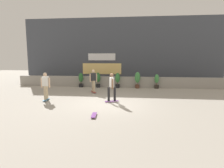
{
  "coord_description": "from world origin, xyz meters",
  "views": [
    {
      "loc": [
        1.44,
        -10.73,
        2.67
      ],
      "look_at": [
        0.0,
        1.5,
        0.9
      ],
      "focal_mm": 31.09,
      "sensor_mm": 36.0,
      "label": 1
    }
  ],
  "objects_px": {
    "potted_plant_0": "(81,79)",
    "skater_mid_plaza": "(112,86)",
    "potted_plant_1": "(98,79)",
    "skater_far_left": "(46,85)",
    "potted_plant_4": "(157,81)",
    "potted_plant_3": "(137,79)",
    "potted_plant_2": "(118,80)",
    "skateboard_near_camera": "(94,115)",
    "skater_by_wall_right": "(93,80)"
  },
  "relations": [
    {
      "from": "potted_plant_4",
      "to": "skater_far_left",
      "type": "xyz_separation_m",
      "value": [
        -7.13,
        -5.32,
        0.31
      ]
    },
    {
      "from": "potted_plant_0",
      "to": "potted_plant_2",
      "type": "distance_m",
      "value": 3.2
    },
    {
      "from": "potted_plant_2",
      "to": "potted_plant_3",
      "type": "distance_m",
      "value": 1.67
    },
    {
      "from": "potted_plant_3",
      "to": "potted_plant_4",
      "type": "xyz_separation_m",
      "value": [
        1.59,
        0.0,
        -0.14
      ]
    },
    {
      "from": "potted_plant_1",
      "to": "skater_by_wall_right",
      "type": "height_order",
      "value": "skater_by_wall_right"
    },
    {
      "from": "potted_plant_2",
      "to": "skateboard_near_camera",
      "type": "bearing_deg",
      "value": -92.46
    },
    {
      "from": "potted_plant_1",
      "to": "skater_by_wall_right",
      "type": "distance_m",
      "value": 2.47
    },
    {
      "from": "potted_plant_0",
      "to": "potted_plant_4",
      "type": "bearing_deg",
      "value": 0.0
    },
    {
      "from": "skater_by_wall_right",
      "to": "skateboard_near_camera",
      "type": "distance_m",
      "value": 5.8
    },
    {
      "from": "skater_by_wall_right",
      "to": "skater_mid_plaza",
      "type": "xyz_separation_m",
      "value": [
        1.69,
        -2.82,
        0.0
      ]
    },
    {
      "from": "potted_plant_4",
      "to": "skater_mid_plaza",
      "type": "xyz_separation_m",
      "value": [
        -3.13,
        -5.27,
        0.31
      ]
    },
    {
      "from": "potted_plant_1",
      "to": "skater_far_left",
      "type": "height_order",
      "value": "skater_far_left"
    },
    {
      "from": "skater_by_wall_right",
      "to": "skater_far_left",
      "type": "height_order",
      "value": "same"
    },
    {
      "from": "potted_plant_3",
      "to": "skater_mid_plaza",
      "type": "relative_size",
      "value": 0.8
    },
    {
      "from": "potted_plant_0",
      "to": "skater_mid_plaza",
      "type": "height_order",
      "value": "skater_mid_plaza"
    },
    {
      "from": "potted_plant_0",
      "to": "potted_plant_3",
      "type": "height_order",
      "value": "potted_plant_3"
    },
    {
      "from": "skater_by_wall_right",
      "to": "skater_mid_plaza",
      "type": "height_order",
      "value": "same"
    },
    {
      "from": "potted_plant_0",
      "to": "potted_plant_3",
      "type": "distance_m",
      "value": 4.88
    },
    {
      "from": "potted_plant_2",
      "to": "skater_by_wall_right",
      "type": "relative_size",
      "value": 0.75
    },
    {
      "from": "potted_plant_3",
      "to": "skater_by_wall_right",
      "type": "height_order",
      "value": "skater_by_wall_right"
    },
    {
      "from": "potted_plant_4",
      "to": "skater_by_wall_right",
      "type": "xyz_separation_m",
      "value": [
        -4.82,
        -2.45,
        0.31
      ]
    },
    {
      "from": "potted_plant_2",
      "to": "skater_far_left",
      "type": "distance_m",
      "value": 6.58
    },
    {
      "from": "potted_plant_4",
      "to": "skater_mid_plaza",
      "type": "distance_m",
      "value": 6.14
    },
    {
      "from": "potted_plant_1",
      "to": "skater_far_left",
      "type": "relative_size",
      "value": 0.75
    },
    {
      "from": "potted_plant_0",
      "to": "skater_mid_plaza",
      "type": "distance_m",
      "value": 6.24
    },
    {
      "from": "potted_plant_1",
      "to": "skater_mid_plaza",
      "type": "relative_size",
      "value": 0.75
    },
    {
      "from": "potted_plant_3",
      "to": "skater_far_left",
      "type": "relative_size",
      "value": 0.8
    },
    {
      "from": "potted_plant_0",
      "to": "potted_plant_3",
      "type": "bearing_deg",
      "value": -0.0
    },
    {
      "from": "potted_plant_3",
      "to": "skater_by_wall_right",
      "type": "bearing_deg",
      "value": -142.85
    },
    {
      "from": "potted_plant_1",
      "to": "skateboard_near_camera",
      "type": "relative_size",
      "value": 1.57
    },
    {
      "from": "potted_plant_3",
      "to": "potted_plant_2",
      "type": "bearing_deg",
      "value": 180.0
    },
    {
      "from": "skateboard_near_camera",
      "to": "skater_mid_plaza",
      "type": "bearing_deg",
      "value": 80.39
    },
    {
      "from": "potted_plant_4",
      "to": "potted_plant_2",
      "type": "bearing_deg",
      "value": 180.0
    },
    {
      "from": "potted_plant_1",
      "to": "skateboard_near_camera",
      "type": "height_order",
      "value": "potted_plant_1"
    },
    {
      "from": "skater_mid_plaza",
      "to": "skateboard_near_camera",
      "type": "relative_size",
      "value": 2.08
    },
    {
      "from": "skater_by_wall_right",
      "to": "skater_mid_plaza",
      "type": "bearing_deg",
      "value": -59.05
    },
    {
      "from": "potted_plant_4",
      "to": "skater_mid_plaza",
      "type": "relative_size",
      "value": 0.7
    },
    {
      "from": "potted_plant_0",
      "to": "skater_mid_plaza",
      "type": "relative_size",
      "value": 0.73
    },
    {
      "from": "potted_plant_2",
      "to": "potted_plant_0",
      "type": "bearing_deg",
      "value": 180.0
    },
    {
      "from": "potted_plant_2",
      "to": "potted_plant_3",
      "type": "relative_size",
      "value": 0.94
    },
    {
      "from": "potted_plant_1",
      "to": "potted_plant_4",
      "type": "relative_size",
      "value": 1.07
    },
    {
      "from": "skateboard_near_camera",
      "to": "potted_plant_3",
      "type": "bearing_deg",
      "value": 75.94
    },
    {
      "from": "skater_far_left",
      "to": "potted_plant_0",
      "type": "bearing_deg",
      "value": 82.81
    },
    {
      "from": "potted_plant_3",
      "to": "skateboard_near_camera",
      "type": "bearing_deg",
      "value": -104.06
    },
    {
      "from": "skater_by_wall_right",
      "to": "skater_far_left",
      "type": "bearing_deg",
      "value": -128.84
    },
    {
      "from": "potted_plant_1",
      "to": "potted_plant_3",
      "type": "relative_size",
      "value": 0.94
    },
    {
      "from": "skater_mid_plaza",
      "to": "potted_plant_3",
      "type": "bearing_deg",
      "value": 73.66
    },
    {
      "from": "potted_plant_0",
      "to": "skater_far_left",
      "type": "bearing_deg",
      "value": -97.19
    },
    {
      "from": "potted_plant_4",
      "to": "skater_mid_plaza",
      "type": "height_order",
      "value": "skater_mid_plaza"
    },
    {
      "from": "potted_plant_0",
      "to": "skater_far_left",
      "type": "relative_size",
      "value": 0.73
    }
  ]
}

